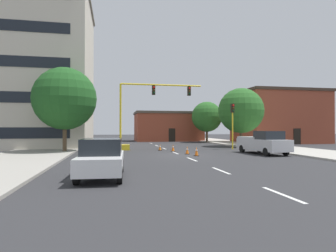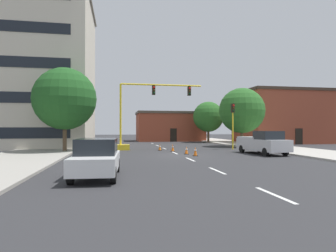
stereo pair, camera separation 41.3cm
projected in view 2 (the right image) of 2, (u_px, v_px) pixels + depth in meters
The scene contains 24 objects.
ground_plane at pixel (181, 155), 23.23m from camera, with size 160.00×160.00×0.00m, color #2D2D30.
sidewalk_left at pixel (49, 149), 29.00m from camera, with size 6.00×56.00×0.14m, color #9E998E.
sidewalk_right at pixel (266, 147), 33.21m from camera, with size 6.00×56.00×0.14m, color #B2ADA3.
lane_stripe_seg_0 at pixel (275, 195), 9.45m from camera, with size 0.16×2.40×0.01m, color silver.
lane_stripe_seg_1 at pixel (217, 171), 14.87m from camera, with size 0.16×2.40×0.01m, color silver.
lane_stripe_seg_2 at pixel (190, 159), 20.28m from camera, with size 0.16×2.40×0.01m, color silver.
lane_stripe_seg_3 at pixel (175, 153), 25.69m from camera, with size 0.16×2.40×0.01m, color silver.
lane_stripe_seg_4 at pixel (165, 149), 31.11m from camera, with size 0.16×2.40×0.01m, color silver.
lane_stripe_seg_5 at pixel (157, 146), 36.52m from camera, with size 0.16×2.40×0.01m, color silver.
lane_stripe_seg_6 at pixel (152, 143), 41.93m from camera, with size 0.16×2.40×0.01m, color silver.
building_tall_left at pixel (24, 73), 34.65m from camera, with size 16.12×14.18×17.83m.
building_brick_center at pixel (170, 126), 50.78m from camera, with size 11.67×7.45×5.10m.
building_row_right at pixel (280, 117), 43.57m from camera, with size 12.34×9.21×7.89m.
traffic_signal_gantry at pixel (133, 128), 29.37m from camera, with size 9.39×1.20×6.83m.
traffic_light_pole_right at pixel (233, 116), 29.88m from camera, with size 0.32×0.47×4.80m.
tree_right_mid at pixel (242, 111), 34.66m from camera, with size 5.48×5.48×7.10m.
tree_right_far at pixel (208, 117), 45.21m from camera, with size 4.78×4.78×6.43m.
tree_left_near at pixel (65, 99), 26.39m from camera, with size 5.73×5.73×7.80m.
pickup_truck_silver at pixel (263, 143), 24.43m from camera, with size 2.43×5.54×1.99m.
sedan_white_near_left at pixel (97, 158), 12.85m from camera, with size 2.08×4.59×1.74m.
traffic_cone_roadside_a at pixel (195, 151), 22.78m from camera, with size 0.36×0.36×0.74m.
traffic_cone_roadside_b at pixel (160, 147), 28.50m from camera, with size 0.36×0.36×0.63m.
traffic_cone_roadside_c at pixel (173, 148), 27.27m from camera, with size 0.36×0.36×0.70m.
traffic_cone_roadside_d at pixel (186, 150), 24.40m from camera, with size 0.36×0.36×0.67m.
Camera 2 is at (-5.15, -22.70, 2.20)m, focal length 30.61 mm.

